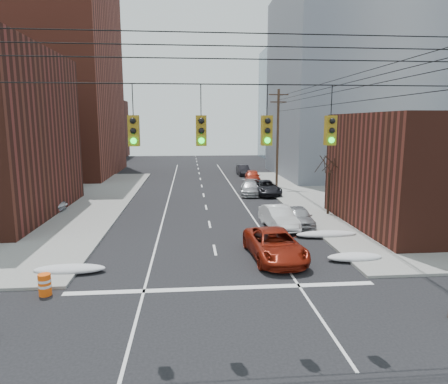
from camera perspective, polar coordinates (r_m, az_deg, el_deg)
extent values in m
plane|color=black|center=(12.81, 2.47, -25.23)|extent=(160.00, 160.00, 0.00)
cube|color=brown|center=(63.07, -27.03, 15.81)|extent=(24.00, 20.00, 30.00)
cube|color=#481F15|center=(87.90, -21.46, 8.33)|extent=(22.00, 18.00, 12.00)
cube|color=gray|center=(59.43, 18.85, 14.34)|extent=(22.00, 20.00, 25.00)
cube|color=gray|center=(84.38, 12.84, 12.12)|extent=(20.00, 18.00, 22.00)
cylinder|color=#473323|center=(45.51, 7.67, 7.46)|extent=(0.28, 0.28, 11.00)
cube|color=#473323|center=(45.57, 7.81, 13.62)|extent=(2.20, 0.12, 0.12)
cube|color=#473323|center=(45.53, 7.79, 12.62)|extent=(1.80, 0.12, 0.12)
cylinder|color=black|center=(13.51, 1.05, 15.14)|extent=(17.00, 0.04, 0.04)
cylinder|color=black|center=(13.52, -12.92, 12.77)|extent=(0.03, 0.03, 1.00)
cube|color=olive|center=(13.50, -12.76, 8.53)|extent=(0.35, 0.30, 1.00)
sphere|color=black|center=(13.33, -12.91, 9.88)|extent=(0.20, 0.20, 0.20)
sphere|color=black|center=(13.34, -12.85, 8.51)|extent=(0.20, 0.20, 0.20)
sphere|color=#0CE526|center=(13.35, -12.80, 7.14)|extent=(0.20, 0.20, 0.20)
cylinder|color=black|center=(13.41, -3.32, 13.02)|extent=(0.03, 0.03, 1.00)
cube|color=olive|center=(13.39, -3.28, 8.74)|extent=(0.35, 0.30, 1.00)
sphere|color=black|center=(13.22, -3.27, 10.12)|extent=(0.20, 0.20, 0.20)
sphere|color=black|center=(13.22, -3.26, 8.73)|extent=(0.20, 0.20, 0.20)
sphere|color=#0CE526|center=(13.23, -3.24, 7.34)|extent=(0.20, 0.20, 0.20)
cylinder|color=black|center=(13.65, 6.19, 12.92)|extent=(0.03, 0.03, 1.00)
cube|color=olive|center=(13.64, 6.11, 8.72)|extent=(0.35, 0.30, 1.00)
sphere|color=black|center=(13.47, 6.28, 10.07)|extent=(0.20, 0.20, 0.20)
sphere|color=black|center=(13.47, 6.25, 8.71)|extent=(0.20, 0.20, 0.20)
sphere|color=#0CE526|center=(13.48, 6.22, 7.35)|extent=(0.20, 0.20, 0.20)
cylinder|color=black|center=(14.24, 15.12, 12.52)|extent=(0.03, 0.03, 1.00)
cube|color=olive|center=(14.22, 14.94, 8.50)|extent=(0.35, 0.30, 1.00)
sphere|color=black|center=(14.06, 15.24, 9.78)|extent=(0.20, 0.20, 0.20)
sphere|color=black|center=(14.06, 15.18, 8.47)|extent=(0.20, 0.20, 0.20)
sphere|color=#0CE526|center=(14.07, 15.12, 7.17)|extent=(0.20, 0.20, 0.20)
cylinder|color=black|center=(32.80, 14.71, -0.29)|extent=(0.20, 0.20, 3.50)
cylinder|color=black|center=(32.72, 15.45, 3.76)|extent=(0.27, 0.82, 1.19)
cylinder|color=black|center=(33.08, 14.93, 4.00)|extent=(1.17, 0.54, 1.38)
cylinder|color=black|center=(33.02, 13.77, 4.10)|extent=(1.44, 1.00, 1.48)
cylinder|color=black|center=(32.40, 14.19, 3.76)|extent=(0.17, 0.84, 1.19)
cylinder|color=black|center=(31.93, 14.39, 3.82)|extent=(0.82, 0.99, 1.40)
cylinder|color=black|center=(31.69, 15.53, 3.79)|extent=(1.74, 0.21, 1.43)
cylinder|color=black|center=(32.38, 15.58, 3.70)|extent=(0.48, 0.73, 1.20)
ellipsoid|color=silver|center=(21.51, -21.19, -10.23)|extent=(3.50, 1.08, 0.42)
ellipsoid|color=silver|center=(22.89, 18.15, -8.83)|extent=(3.00, 1.08, 0.42)
ellipsoid|color=silver|center=(26.89, 14.41, -5.86)|extent=(4.00, 1.08, 0.42)
imported|color=maroon|center=(22.16, 7.24, -7.47)|extent=(2.97, 5.80, 1.57)
imported|color=#A6A7AB|center=(29.25, 10.66, -3.45)|extent=(1.68, 4.12, 1.40)
imported|color=white|center=(28.42, 7.79, -3.60)|extent=(2.12, 4.86, 1.55)
imported|color=black|center=(41.36, 5.97, 0.62)|extent=(2.75, 5.44, 1.48)
imported|color=#A9A9AE|center=(41.18, 3.76, 0.55)|extent=(2.50, 4.98, 1.39)
imported|color=maroon|center=(49.82, 4.09, 2.27)|extent=(2.28, 4.70, 1.55)
imported|color=black|center=(56.69, 2.73, 3.15)|extent=(1.59, 4.40, 1.44)
imported|color=silver|center=(36.30, -24.90, -1.51)|extent=(4.63, 2.49, 1.24)
cylinder|color=#FF580D|center=(19.25, -24.23, -11.99)|extent=(0.70, 0.70, 0.95)
cylinder|color=white|center=(19.18, -24.27, -11.46)|extent=(0.71, 0.71, 0.11)
cylinder|color=white|center=(19.27, -24.22, -12.12)|extent=(0.71, 0.71, 0.11)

